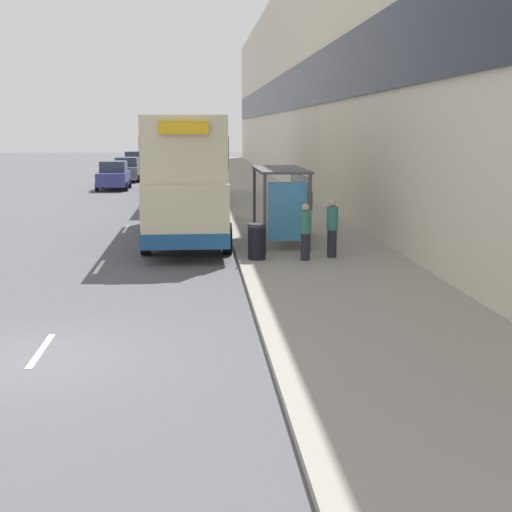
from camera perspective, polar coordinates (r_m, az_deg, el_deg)
name	(u,v)px	position (r m, az deg, el deg)	size (l,w,h in m)	color
ground_plane	(34,361)	(12.87, -17.34, -8.03)	(220.00, 220.00, 0.00)	#515156
pavement	(249,184)	(50.71, -0.59, 5.79)	(5.00, 93.00, 0.14)	gray
terrace_facade	(306,82)	(51.11, 3.99, 13.72)	(3.10, 93.00, 14.27)	beige
lane_mark_0	(41,351)	(13.39, -16.82, -7.25)	(0.12, 2.00, 0.01)	silver
lane_mark_1	(99,267)	(20.92, -12.42, -0.86)	(0.12, 2.00, 0.01)	silver
lane_mark_2	(126,229)	(28.63, -10.37, 2.13)	(0.12, 2.00, 0.01)	silver
lane_mark_3	(141,208)	(36.41, -9.20, 3.85)	(0.12, 2.00, 0.01)	silver
lane_mark_4	(151,194)	(44.22, -8.43, 4.96)	(0.12, 2.00, 0.01)	silver
lane_mark_5	(157,184)	(52.04, -7.90, 5.73)	(0.12, 2.00, 0.01)	silver
lane_mark_6	(162,177)	(59.87, -7.50, 6.30)	(0.12, 2.00, 0.01)	silver
bus_shelter	(286,191)	(23.63, 2.45, 5.19)	(1.60, 4.20, 2.48)	#4C4C51
double_decker_bus_near	(187,175)	(25.76, -5.55, 6.47)	(2.85, 11.09, 4.30)	beige
double_decker_bus_ahead	(191,159)	(38.91, -5.24, 7.70)	(2.85, 11.53, 4.30)	beige
car_0	(114,176)	(47.57, -11.33, 6.31)	(2.04, 3.96, 1.85)	navy
car_1	(134,161)	(70.04, -9.73, 7.50)	(1.98, 4.02, 1.79)	black
car_2	(127,170)	(54.87, -10.27, 6.81)	(2.04, 4.12, 1.81)	#4C5156
pedestrian_at_shelter	(308,209)	(26.18, 4.16, 3.80)	(0.35, 0.35, 1.75)	#23232D
pedestrian_1	(332,228)	(21.23, 6.12, 2.27)	(0.34, 0.34, 1.73)	#23232D
pedestrian_2	(305,231)	(20.68, 3.97, 1.97)	(0.33, 0.33, 1.65)	#23232D
litter_bin	(257,241)	(20.82, 0.07, 1.18)	(0.55, 0.55, 1.05)	black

